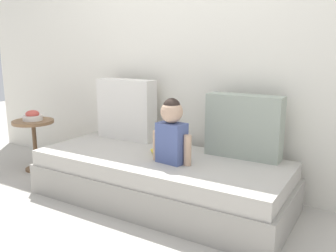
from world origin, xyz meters
name	(u,v)px	position (x,y,z in m)	size (l,w,h in m)	color
ground_plane	(160,200)	(0.00, 0.00, 0.00)	(12.00, 12.00, 0.00)	#B2ADA3
back_wall	(193,50)	(0.00, 0.55, 1.18)	(5.23, 0.10, 2.36)	silver
couch	(160,179)	(0.00, 0.00, 0.18)	(2.03, 0.84, 0.37)	#9C978F
throw_pillow_left	(127,109)	(-0.56, 0.32, 0.64)	(0.57, 0.16, 0.55)	silver
throw_pillow_right	(244,126)	(0.56, 0.32, 0.61)	(0.57, 0.16, 0.48)	#99A393
toddler	(172,130)	(0.16, -0.08, 0.61)	(0.32, 0.16, 0.48)	#4C5B93
banana	(156,152)	(-0.05, 0.02, 0.39)	(0.17, 0.04, 0.04)	yellow
side_table	(34,132)	(-1.46, -0.01, 0.39)	(0.39, 0.39, 0.51)	brown
fruit_bowl	(33,116)	(-1.46, -0.01, 0.55)	(0.18, 0.18, 0.10)	silver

